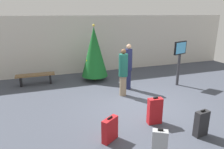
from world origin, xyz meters
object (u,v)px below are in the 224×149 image
flight_info_kiosk (180,56)px  suitcase_0 (110,130)px  traveller_1 (128,65)px  suitcase_1 (201,124)px  suitcase_3 (155,111)px  holiday_tree (94,52)px  traveller_0 (123,71)px  waiting_bench (36,77)px  suitcase_2 (159,144)px

flight_info_kiosk → suitcase_0: bearing=-144.6°
traveller_1 → suitcase_1: bearing=-83.9°
suitcase_0 → suitcase_3: 1.55m
holiday_tree → traveller_1: holiday_tree is taller
holiday_tree → suitcase_0: size_ratio=3.99×
holiday_tree → traveller_0: 2.33m
suitcase_1 → waiting_bench: bearing=125.7°
waiting_bench → suitcase_2: 6.65m
suitcase_0 → traveller_1: bearing=59.6°
traveller_0 → traveller_1: 0.76m
holiday_tree → waiting_bench: (-2.68, 0.25, -1.00)m
traveller_1 → suitcase_3: (-0.41, -2.87, -0.64)m
holiday_tree → suitcase_0: bearing=-100.3°
suitcase_1 → suitcase_3: (-0.82, 0.95, 0.04)m
flight_info_kiosk → suitcase_0: size_ratio=2.96×
flight_info_kiosk → suitcase_2: (-3.39, -3.97, -0.99)m
flight_info_kiosk → suitcase_3: 3.87m
suitcase_1 → suitcase_2: (-1.51, -0.41, -0.00)m
flight_info_kiosk → traveller_1: 2.32m
waiting_bench → traveller_0: size_ratio=0.91×
suitcase_3 → traveller_0: bearing=91.6°
suitcase_2 → suitcase_1: bearing=15.2°
holiday_tree → flight_info_kiosk: holiday_tree is taller
suitcase_0 → suitcase_1: suitcase_1 is taller
flight_info_kiosk → traveller_1: flight_info_kiosk is taller
waiting_bench → suitcase_3: bearing=-55.3°
traveller_1 → suitcase_0: traveller_1 is taller
holiday_tree → suitcase_3: (0.62, -4.50, -0.98)m
suitcase_0 → suitcase_2: size_ratio=0.91×
waiting_bench → suitcase_0: bearing=-70.8°
traveller_0 → suitcase_1: size_ratio=2.51×
suitcase_2 → suitcase_3: (0.69, 1.36, 0.04)m
holiday_tree → traveller_0: bearing=-76.1°
waiting_bench → suitcase_3: size_ratio=2.03×
holiday_tree → suitcase_3: size_ratio=3.23×
waiting_bench → suitcase_1: (4.11, -5.71, -0.02)m
waiting_bench → suitcase_0: suitcase_0 is taller
flight_info_kiosk → suitcase_3: flight_info_kiosk is taller
traveller_0 → flight_info_kiosk: bearing=6.7°
flight_info_kiosk → waiting_bench: bearing=160.2°
suitcase_2 → holiday_tree: bearing=89.3°
suitcase_1 → suitcase_3: bearing=130.6°
holiday_tree → suitcase_1: 5.74m
waiting_bench → traveller_1: bearing=-27.0°
suitcase_1 → suitcase_3: size_ratio=0.90×
holiday_tree → traveller_1: (1.03, -1.63, -0.34)m
suitcase_0 → suitcase_1: size_ratio=0.90×
suitcase_3 → waiting_bench: bearing=124.7°
waiting_bench → holiday_tree: bearing=-5.4°
traveller_1 → suitcase_2: (-1.10, -4.24, -0.68)m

